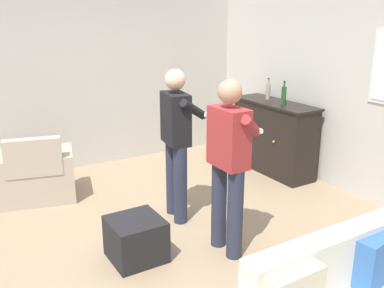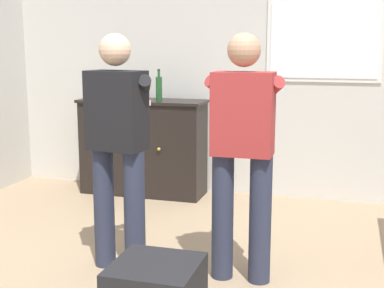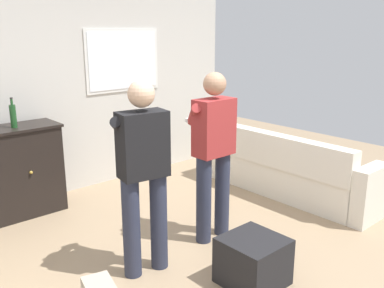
% 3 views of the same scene
% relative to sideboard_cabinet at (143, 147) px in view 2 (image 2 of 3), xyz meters
% --- Properties ---
extents(wall_back_with_window, '(5.20, 0.15, 2.80)m').
position_rel_sideboard_cabinet_xyz_m(wall_back_with_window, '(1.01, 0.36, 0.89)').
color(wall_back_with_window, beige).
rests_on(wall_back_with_window, ground).
extents(sideboard_cabinet, '(1.37, 0.49, 1.03)m').
position_rel_sideboard_cabinet_xyz_m(sideboard_cabinet, '(0.00, 0.00, 0.00)').
color(sideboard_cabinet, black).
rests_on(sideboard_cabinet, ground).
extents(bottle_wine_green, '(0.07, 0.07, 0.31)m').
position_rel_sideboard_cabinet_xyz_m(bottle_wine_green, '(-0.20, 0.03, 0.63)').
color(bottle_wine_green, gray).
rests_on(bottle_wine_green, sideboard_cabinet).
extents(bottle_liquor_amber, '(0.07, 0.07, 0.33)m').
position_rel_sideboard_cabinet_xyz_m(bottle_liquor_amber, '(0.21, -0.05, 0.65)').
color(bottle_liquor_amber, '#1E4C23').
rests_on(bottle_liquor_amber, sideboard_cabinet).
extents(person_standing_left, '(0.55, 0.50, 1.68)m').
position_rel_sideboard_cabinet_xyz_m(person_standing_left, '(0.58, -1.92, 0.42)').
color(person_standing_left, '#282D42').
rests_on(person_standing_left, ground).
extents(person_standing_right, '(0.56, 0.47, 1.68)m').
position_rel_sideboard_cabinet_xyz_m(person_standing_right, '(1.45, -1.85, 0.42)').
color(person_standing_right, '#282D42').
rests_on(person_standing_right, ground).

